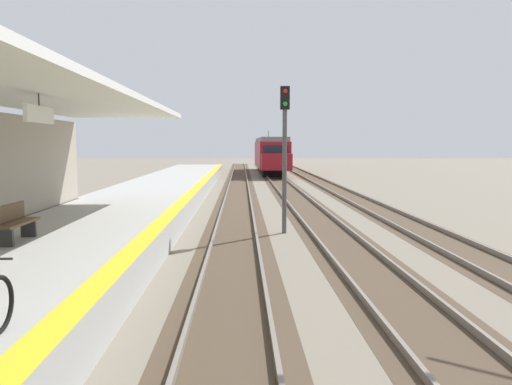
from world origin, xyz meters
The scene contains 7 objects.
station_platform centered at (-2.50, 16.00, 0.45)m, with size 5.00×80.00×0.91m.
track_pair_nearest_platform centered at (1.90, 20.00, 0.05)m, with size 2.34×120.00×0.16m.
track_pair_middle centered at (5.30, 20.00, 0.05)m, with size 2.34×120.00×0.16m.
track_pair_far_side centered at (8.70, 20.00, 0.05)m, with size 2.34×120.00×0.16m.
approaching_train centered at (5.30, 54.65, 2.18)m, with size 2.93×19.60×4.76m.
rail_signal_post centered at (3.65, 18.49, 3.19)m, with size 0.32×0.34×5.20m.
platform_bench centered at (-3.23, 12.73, 1.37)m, with size 0.45×1.60×0.88m.
Camera 1 is at (2.11, 1.30, 3.19)m, focal length 34.07 mm.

